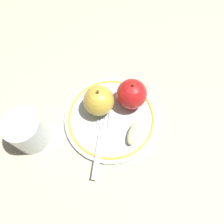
{
  "coord_description": "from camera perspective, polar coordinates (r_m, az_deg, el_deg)",
  "views": [
    {
      "loc": [
        0.16,
        0.16,
        0.49
      ],
      "look_at": [
        -0.0,
        0.02,
        0.03
      ],
      "focal_mm": 35.0,
      "sensor_mm": 36.0,
      "label": 1
    }
  ],
  "objects": [
    {
      "name": "drinking_glass",
      "position": [
        0.5,
        -21.35,
        -4.77
      ],
      "size": [
        0.08,
        0.08,
        0.09
      ],
      "primitive_type": "cylinder",
      "color": "silver",
      "rests_on": "ground_plane"
    },
    {
      "name": "apple_red_whole",
      "position": [
        0.5,
        -3.2,
        3.25
      ],
      "size": [
        0.07,
        0.07,
        0.08
      ],
      "color": "gold",
      "rests_on": "plate"
    },
    {
      "name": "apple_second_whole",
      "position": [
        0.51,
        5.16,
        4.68
      ],
      "size": [
        0.07,
        0.07,
        0.08
      ],
      "color": "red",
      "rests_on": "plate"
    },
    {
      "name": "plate",
      "position": [
        0.52,
        0.0,
        -1.22
      ],
      "size": [
        0.22,
        0.22,
        0.01
      ],
      "color": "silver",
      "rests_on": "ground_plane"
    },
    {
      "name": "fork",
      "position": [
        0.49,
        -3.13,
        -7.53
      ],
      "size": [
        0.16,
        0.12,
        0.0
      ],
      "rotation": [
        0.0,
        0.0,
        3.73
      ],
      "color": "silver",
      "rests_on": "plate"
    },
    {
      "name": "ground_plane",
      "position": [
        0.53,
        -1.78,
        -0.58
      ],
      "size": [
        2.0,
        2.0,
        0.0
      ],
      "primitive_type": "plane",
      "color": "#B6AB8A"
    },
    {
      "name": "apple_slice_front",
      "position": [
        0.49,
        5.77,
        -5.52
      ],
      "size": [
        0.06,
        0.04,
        0.02
      ],
      "primitive_type": "ellipsoid",
      "rotation": [
        0.0,
        0.0,
        3.48
      ],
      "color": "beige",
      "rests_on": "plate"
    }
  ]
}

